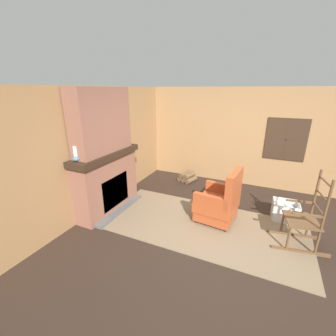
{
  "coord_description": "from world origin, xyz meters",
  "views": [
    {
      "loc": [
        0.49,
        -3.2,
        2.31
      ],
      "look_at": [
        -1.17,
        0.44,
        0.9
      ],
      "focal_mm": 24.0,
      "sensor_mm": 36.0,
      "label": 1
    }
  ],
  "objects_px": {
    "laundry_basket": "(285,211)",
    "oil_lamp_vase": "(76,156)",
    "storage_case": "(112,145)",
    "rocking_chair": "(304,222)",
    "firewood_stack": "(187,177)",
    "armchair": "(219,203)"
  },
  "relations": [
    {
      "from": "laundry_basket",
      "to": "oil_lamp_vase",
      "type": "xyz_separation_m",
      "value": [
        -3.26,
        -1.67,
        1.11
      ]
    },
    {
      "from": "laundry_basket",
      "to": "storage_case",
      "type": "bearing_deg",
      "value": -166.84
    },
    {
      "from": "storage_case",
      "to": "oil_lamp_vase",
      "type": "bearing_deg",
      "value": -90.01
    },
    {
      "from": "rocking_chair",
      "to": "firewood_stack",
      "type": "bearing_deg",
      "value": -44.5
    },
    {
      "from": "armchair",
      "to": "rocking_chair",
      "type": "distance_m",
      "value": 1.32
    },
    {
      "from": "armchair",
      "to": "rocking_chair",
      "type": "xyz_separation_m",
      "value": [
        1.31,
        -0.14,
        0.05
      ]
    },
    {
      "from": "rocking_chair",
      "to": "laundry_basket",
      "type": "xyz_separation_m",
      "value": [
        -0.2,
        0.7,
        -0.23
      ]
    },
    {
      "from": "laundry_basket",
      "to": "storage_case",
      "type": "distance_m",
      "value": 3.52
    },
    {
      "from": "oil_lamp_vase",
      "to": "storage_case",
      "type": "height_order",
      "value": "oil_lamp_vase"
    },
    {
      "from": "rocking_chair",
      "to": "laundry_basket",
      "type": "height_order",
      "value": "rocking_chair"
    },
    {
      "from": "rocking_chair",
      "to": "firewood_stack",
      "type": "height_order",
      "value": "rocking_chair"
    },
    {
      "from": "laundry_basket",
      "to": "firewood_stack",
      "type": "bearing_deg",
      "value": 156.19
    },
    {
      "from": "armchair",
      "to": "storage_case",
      "type": "xyz_separation_m",
      "value": [
        -2.15,
        -0.21,
        0.9
      ]
    },
    {
      "from": "firewood_stack",
      "to": "storage_case",
      "type": "distance_m",
      "value": 2.33
    },
    {
      "from": "laundry_basket",
      "to": "oil_lamp_vase",
      "type": "height_order",
      "value": "oil_lamp_vase"
    },
    {
      "from": "oil_lamp_vase",
      "to": "storage_case",
      "type": "bearing_deg",
      "value": 89.99
    },
    {
      "from": "storage_case",
      "to": "armchair",
      "type": "bearing_deg",
      "value": 5.57
    },
    {
      "from": "firewood_stack",
      "to": "laundry_basket",
      "type": "relative_size",
      "value": 1.04
    },
    {
      "from": "laundry_basket",
      "to": "storage_case",
      "type": "xyz_separation_m",
      "value": [
        -3.26,
        -0.76,
        1.08
      ]
    },
    {
      "from": "oil_lamp_vase",
      "to": "storage_case",
      "type": "xyz_separation_m",
      "value": [
        0.0,
        0.91,
        -0.03
      ]
    },
    {
      "from": "oil_lamp_vase",
      "to": "storage_case",
      "type": "relative_size",
      "value": 0.98
    },
    {
      "from": "firewood_stack",
      "to": "storage_case",
      "type": "relative_size",
      "value": 1.89
    }
  ]
}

